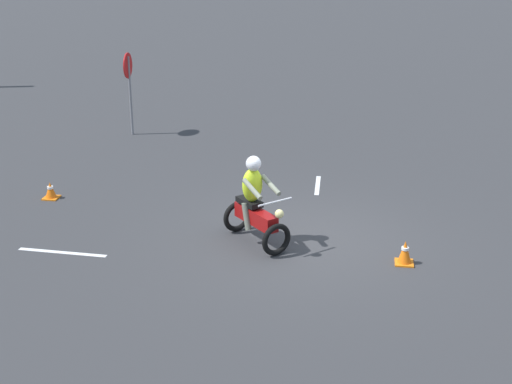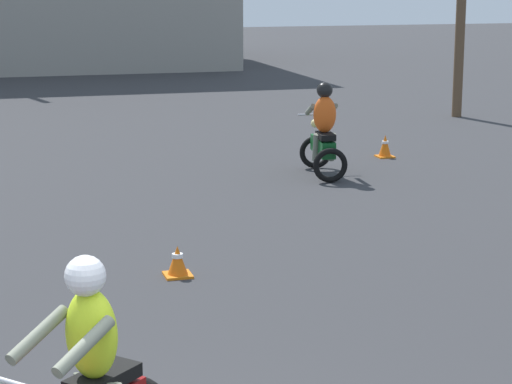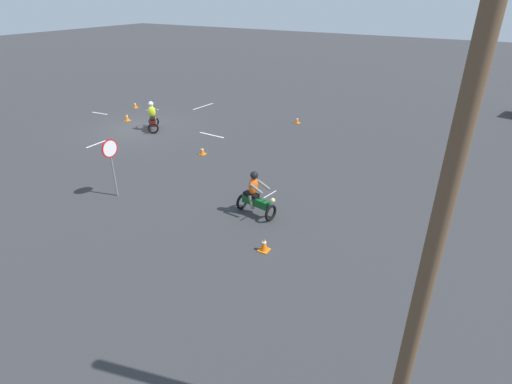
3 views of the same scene
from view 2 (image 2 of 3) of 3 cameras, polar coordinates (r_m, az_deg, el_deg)
name	(u,v)px [view 2 (image 2 of 3)]	position (r m, az deg, el deg)	size (l,w,h in m)	color
motorcycle_rider_background	(323,135)	(17.54, 3.88, 3.27)	(0.83, 1.55, 1.66)	black
traffic_cone_near_left	(178,262)	(11.78, -4.51, -3.99)	(0.32, 0.32, 0.37)	orange
traffic_cone_far_right	(385,147)	(19.52, 7.39, 2.59)	(0.32, 0.32, 0.44)	orange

